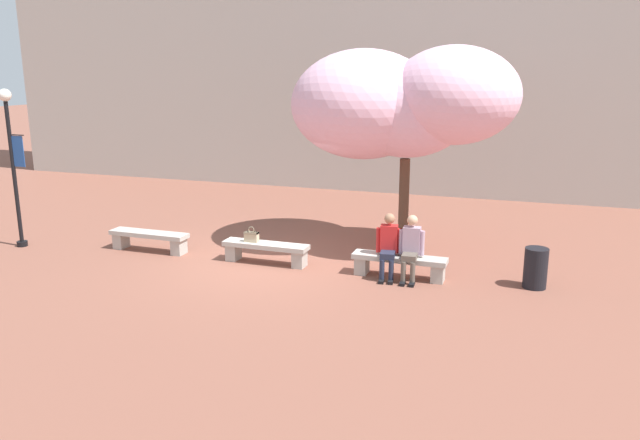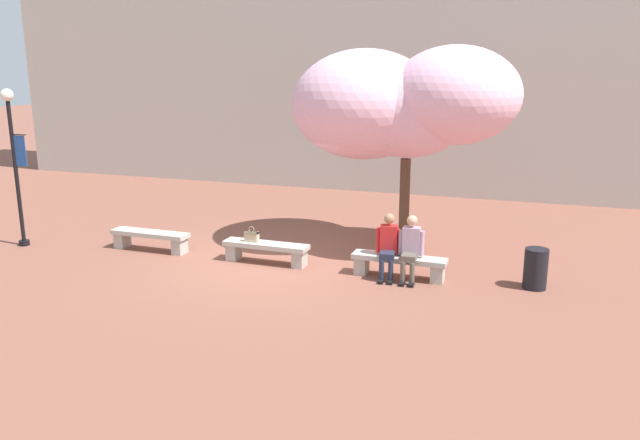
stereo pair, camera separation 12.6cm
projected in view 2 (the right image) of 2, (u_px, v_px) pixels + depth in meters
ground_plane at (266, 263)px, 13.40m from camera, size 100.00×100.00×0.00m
building_facade at (385, 36)px, 21.73m from camera, size 28.00×4.00×10.30m
stone_bench_west_end at (150, 238)px, 14.26m from camera, size 1.89×0.44×0.45m
stone_bench_near_west at (266, 249)px, 13.33m from camera, size 1.89×0.44×0.45m
stone_bench_center at (399, 263)px, 12.40m from camera, size 1.89×0.44×0.45m
person_seated_left at (388, 244)px, 12.32m from camera, size 0.51×0.71×1.29m
person_seated_right at (411, 246)px, 12.18m from camera, size 0.51×0.69×1.29m
handbag at (252, 236)px, 13.36m from camera, size 0.30×0.15×0.34m
cherry_tree_main at (400, 103)px, 13.65m from camera, size 5.02×3.52×4.56m
lamp_post_with_banner at (14, 153)px, 14.21m from camera, size 0.54×0.28×3.63m
trash_bin at (536, 269)px, 11.77m from camera, size 0.44×0.44×0.78m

